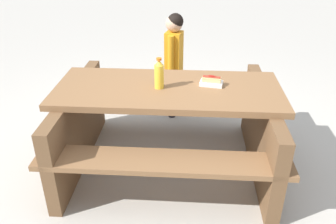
# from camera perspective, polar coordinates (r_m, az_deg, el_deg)

# --- Properties ---
(ground_plane) EXTENTS (30.00, 30.00, 0.00)m
(ground_plane) POSITION_cam_1_polar(r_m,az_deg,el_deg) (3.14, 0.00, -8.45)
(ground_plane) COLOR #B7B2A8
(ground_plane) RESTS_ON ground
(picnic_table) EXTENTS (2.05, 1.74, 0.75)m
(picnic_table) POSITION_cam_1_polar(r_m,az_deg,el_deg) (2.90, 0.00, -1.40)
(picnic_table) COLOR brown
(picnic_table) RESTS_ON ground
(soda_bottle) EXTENTS (0.07, 0.07, 0.25)m
(soda_bottle) POSITION_cam_1_polar(r_m,az_deg,el_deg) (2.71, -1.47, 6.22)
(soda_bottle) COLOR yellow
(soda_bottle) RESTS_ON picnic_table
(hotdog_tray) EXTENTS (0.18, 0.12, 0.08)m
(hotdog_tray) POSITION_cam_1_polar(r_m,az_deg,el_deg) (2.81, 7.14, 5.00)
(hotdog_tray) COLOR white
(hotdog_tray) RESTS_ON picnic_table
(child_in_coat) EXTENTS (0.18, 0.28, 1.13)m
(child_in_coat) POSITION_cam_1_polar(r_m,az_deg,el_deg) (3.64, 1.00, 9.69)
(child_in_coat) COLOR #262633
(child_in_coat) RESTS_ON ground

